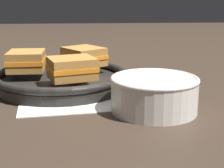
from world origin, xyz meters
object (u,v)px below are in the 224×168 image
object	(u,v)px
skillet	(62,79)
sandwich_far_left	(72,68)
soup_bowl	(154,92)
sandwich_near_right	(27,61)
sandwich_near_left	(84,56)
spoon	(84,94)

from	to	relation	value
skillet	sandwich_far_left	world-z (taller)	sandwich_far_left
soup_bowl	sandwich_near_right	xyz separation A→B (m)	(-0.27, 0.20, 0.03)
skillet	sandwich_far_left	bearing A→B (deg)	-70.21
skillet	sandwich_far_left	distance (m)	0.09
sandwich_near_right	sandwich_far_left	size ratio (longest dim) A/B	0.83
sandwich_near_right	sandwich_near_left	bearing A→B (deg)	19.79
spoon	sandwich_near_left	size ratio (longest dim) A/B	1.12
sandwich_near_left	sandwich_near_right	xyz separation A→B (m)	(-0.14, -0.05, 0.00)
sandwich_near_right	sandwich_far_left	bearing A→B (deg)	-40.21
soup_bowl	skillet	size ratio (longest dim) A/B	0.53
spoon	sandwich_near_right	size ratio (longest dim) A/B	1.46
soup_bowl	sandwich_near_right	bearing A→B (deg)	143.72
sandwich_near_left	sandwich_near_right	distance (m)	0.15
spoon	sandwich_near_left	distance (m)	0.16
skillet	sandwich_near_right	size ratio (longest dim) A/B	3.22
skillet	sandwich_near_left	bearing A→B (deg)	49.79
spoon	soup_bowl	bearing A→B (deg)	-63.72
sandwich_near_right	sandwich_far_left	distance (m)	0.15
sandwich_far_left	spoon	bearing A→B (deg)	-4.26
skillet	soup_bowl	bearing A→B (deg)	-44.34
skillet	sandwich_near_left	distance (m)	0.09
spoon	sandwich_near_right	distance (m)	0.18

